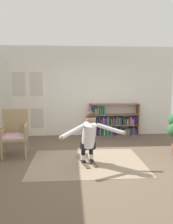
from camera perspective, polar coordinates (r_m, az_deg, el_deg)
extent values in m
plane|color=brown|center=(4.97, 0.63, -12.84)|extent=(7.20, 7.20, 0.00)
cube|color=silver|center=(7.26, -0.96, 5.34)|extent=(6.00, 0.10, 2.90)
cube|color=silver|center=(7.40, -16.97, 2.92)|extent=(0.55, 0.04, 2.35)
cube|color=beige|center=(7.36, -17.17, 6.92)|extent=(0.41, 0.01, 0.76)
cube|color=beige|center=(7.45, -16.83, -1.60)|extent=(0.41, 0.01, 0.64)
cube|color=silver|center=(7.30, -12.76, 3.00)|extent=(0.55, 0.04, 2.35)
cube|color=beige|center=(7.26, -12.91, 7.06)|extent=(0.41, 0.01, 0.76)
cube|color=beige|center=(7.35, -12.65, -1.58)|extent=(0.41, 0.01, 0.64)
cube|color=silver|center=(7.36, -15.21, 12.51)|extent=(1.22, 0.04, 0.10)
cube|color=gray|center=(4.95, 0.15, -12.86)|extent=(2.45, 1.80, 0.01)
cube|color=#855E49|center=(7.16, 0.90, -2.10)|extent=(0.04, 0.30, 1.06)
cube|color=#855E49|center=(7.46, 13.17, -1.91)|extent=(0.04, 0.30, 1.06)
cube|color=#855E49|center=(7.37, 7.09, -6.00)|extent=(1.59, 0.30, 0.02)
cube|color=#855E49|center=(7.30, 7.14, -3.36)|extent=(1.59, 0.30, 0.02)
cube|color=#855E49|center=(7.24, 7.18, -0.67)|extent=(1.59, 0.30, 0.02)
cube|color=#855E49|center=(7.20, 7.23, 2.06)|extent=(1.59, 0.30, 0.02)
cube|color=#456D55|center=(7.25, 1.27, -5.27)|extent=(0.07, 0.20, 0.21)
cube|color=#3E8541|center=(7.26, 1.76, -5.34)|extent=(0.05, 0.19, 0.18)
cube|color=#D5B55B|center=(7.25, 2.23, -4.90)|extent=(0.05, 0.19, 0.30)
cube|color=#612A66|center=(7.24, 2.62, -5.06)|extent=(0.03, 0.21, 0.26)
cube|color=navy|center=(7.25, 3.05, -5.27)|extent=(0.06, 0.20, 0.20)
cube|color=#439554|center=(7.27, 3.55, -4.88)|extent=(0.06, 0.16, 0.30)
cube|color=#2B5637|center=(7.28, 4.12, -5.01)|extent=(0.03, 0.19, 0.26)
cube|color=#7DC288|center=(7.31, 4.58, -5.18)|extent=(0.05, 0.19, 0.21)
cube|color=#236066|center=(7.28, 4.97, -5.14)|extent=(0.05, 0.20, 0.23)
cube|color=#537DCE|center=(7.30, 5.42, -5.13)|extent=(0.05, 0.23, 0.22)
cube|color=#275716|center=(7.32, 5.92, -5.28)|extent=(0.04, 0.24, 0.18)
cube|color=#2B9F79|center=(7.31, 6.33, -5.09)|extent=(0.06, 0.16, 0.23)
cube|color=#4D52C7|center=(7.34, 6.81, -4.95)|extent=(0.04, 0.15, 0.26)
cube|color=#442E58|center=(7.34, 7.16, -4.94)|extent=(0.04, 0.21, 0.26)
cube|color=#831984|center=(7.37, 7.50, -5.13)|extent=(0.04, 0.18, 0.21)
cube|color=#A23D8C|center=(7.38, 7.98, -5.12)|extent=(0.04, 0.19, 0.20)
cube|color=#1C698B|center=(7.39, 8.27, -5.13)|extent=(0.03, 0.20, 0.20)
cube|color=#3256A6|center=(7.39, 8.72, -4.87)|extent=(0.04, 0.22, 0.27)
cube|color=#681155|center=(7.39, 9.20, -5.03)|extent=(0.03, 0.18, 0.23)
cube|color=#5C6B34|center=(7.42, 9.58, -5.11)|extent=(0.07, 0.16, 0.20)
cube|color=tan|center=(7.43, 10.08, -5.06)|extent=(0.06, 0.16, 0.21)
cube|color=#78A4C2|center=(7.45, 10.54, -5.03)|extent=(0.03, 0.22, 0.21)
cube|color=brown|center=(7.44, 10.83, -5.00)|extent=(0.03, 0.22, 0.22)
cube|color=navy|center=(7.44, 11.14, -4.87)|extent=(0.03, 0.21, 0.26)
cube|color=purple|center=(7.46, 11.53, -5.01)|extent=(0.03, 0.20, 0.21)
cube|color=#379950|center=(7.47, 12.00, -4.88)|extent=(0.04, 0.19, 0.25)
cube|color=purple|center=(7.52, 12.49, -5.08)|extent=(0.05, 0.20, 0.18)
cube|color=#1CB595|center=(7.19, 1.24, -2.31)|extent=(0.05, 0.21, 0.27)
cube|color=#A84935|center=(7.19, 1.81, -2.47)|extent=(0.05, 0.24, 0.23)
cube|color=#388863|center=(7.18, 2.33, -2.56)|extent=(0.03, 0.19, 0.21)
cube|color=#6223C0|center=(7.18, 2.75, -2.64)|extent=(0.03, 0.22, 0.19)
cube|color=#125047|center=(7.20, 3.29, -2.33)|extent=(0.06, 0.15, 0.26)
cube|color=#583659|center=(7.20, 3.85, -2.60)|extent=(0.07, 0.20, 0.20)
cube|color=#C84DBC|center=(7.22, 4.33, -2.26)|extent=(0.03, 0.17, 0.27)
cube|color=#774FB8|center=(7.21, 4.73, -2.47)|extent=(0.04, 0.16, 0.23)
cube|color=navy|center=(7.22, 5.16, -2.35)|extent=(0.04, 0.23, 0.25)
cube|color=#3BAAB2|center=(7.23, 5.55, -2.24)|extent=(0.04, 0.17, 0.28)
cube|color=#481E56|center=(7.26, 5.88, -2.34)|extent=(0.03, 0.17, 0.24)
cube|color=olive|center=(7.27, 6.42, -2.49)|extent=(0.07, 0.17, 0.21)
cube|color=brown|center=(7.27, 6.95, -2.39)|extent=(0.05, 0.19, 0.23)
cube|color=blue|center=(7.30, 7.38, -2.54)|extent=(0.03, 0.18, 0.19)
cube|color=#3B6677|center=(7.29, 7.85, -2.23)|extent=(0.06, 0.14, 0.27)
cube|color=#9C6925|center=(7.31, 8.45, -2.32)|extent=(0.04, 0.15, 0.24)
cube|color=navy|center=(7.33, 8.91, -2.29)|extent=(0.08, 0.15, 0.25)
cube|color=#0F522A|center=(7.33, 9.50, -2.25)|extent=(0.04, 0.15, 0.26)
cube|color=brown|center=(7.37, 9.84, -2.46)|extent=(0.05, 0.22, 0.19)
cube|color=#769CC0|center=(7.38, 10.44, -2.48)|extent=(0.04, 0.21, 0.19)
cube|color=brown|center=(7.37, 10.85, -2.41)|extent=(0.04, 0.16, 0.21)
cube|color=#AA6697|center=(7.40, 11.34, -2.24)|extent=(0.06, 0.18, 0.25)
cube|color=#CE6A7A|center=(7.42, 11.81, -2.49)|extent=(0.04, 0.20, 0.18)
cube|color=#6A24CE|center=(7.43, 12.17, -2.07)|extent=(0.04, 0.15, 0.29)
cube|color=navy|center=(7.43, 12.63, -2.06)|extent=(0.03, 0.17, 0.30)
cube|color=#406B60|center=(7.12, 1.16, 0.23)|extent=(0.03, 0.23, 0.22)
cube|color=#19389C|center=(7.14, 1.55, 0.18)|extent=(0.05, 0.16, 0.21)
cube|color=navy|center=(7.12, 1.98, 0.10)|extent=(0.04, 0.23, 0.19)
cube|color=#A9A626|center=(7.14, 2.43, 0.14)|extent=(0.05, 0.15, 0.20)
cube|color=#3B637D|center=(7.16, 2.94, 0.33)|extent=(0.06, 0.22, 0.24)
cube|color=#8A9057|center=(7.16, 3.49, 0.31)|extent=(0.03, 0.15, 0.24)
cube|color=#26703C|center=(7.15, 4.06, 0.24)|extent=(0.05, 0.20, 0.22)
cube|color=#40727A|center=(7.16, 4.64, 0.29)|extent=(0.04, 0.18, 0.23)
cylinder|color=#96805A|center=(5.34, -21.21, -9.54)|extent=(0.06, 0.06, 0.42)
cylinder|color=#96805A|center=(5.27, -15.56, -9.52)|extent=(0.06, 0.06, 0.42)
cylinder|color=#96805A|center=(5.83, -20.31, -8.06)|extent=(0.06, 0.06, 0.42)
cylinder|color=#96805A|center=(5.77, -15.16, -8.02)|extent=(0.06, 0.06, 0.42)
cube|color=#96805A|center=(5.48, -18.16, -6.35)|extent=(0.67, 0.67, 0.06)
cube|color=#D7A1BC|center=(5.47, -18.18, -5.84)|extent=(0.60, 0.60, 0.04)
cube|color=#96805A|center=(5.68, -17.97, -2.27)|extent=(0.60, 0.13, 0.60)
cube|color=#96805A|center=(5.49, -21.04, -4.65)|extent=(0.13, 0.56, 0.28)
cube|color=#96805A|center=(5.42, -15.40, -4.57)|extent=(0.13, 0.56, 0.28)
cube|color=brown|center=(4.93, -0.87, -12.87)|extent=(0.27, 0.74, 0.01)
cube|color=brown|center=(5.22, -1.99, -11.31)|extent=(0.12, 0.13, 0.06)
cube|color=black|center=(4.90, -0.79, -12.68)|extent=(0.11, 0.14, 0.04)
cube|color=brown|center=(4.98, 1.16, -12.64)|extent=(0.27, 0.74, 0.01)
cube|color=brown|center=(5.27, -0.07, -11.12)|extent=(0.12, 0.13, 0.06)
cube|color=black|center=(4.95, 1.24, -12.45)|extent=(0.11, 0.14, 0.04)
cylinder|color=white|center=(4.89, -0.87, -11.64)|extent=(0.13, 0.13, 0.10)
cylinder|color=black|center=(4.83, -0.87, -9.39)|extent=(0.11, 0.11, 0.30)
cylinder|color=black|center=(4.76, -0.73, -8.59)|extent=(0.13, 0.13, 0.22)
cylinder|color=white|center=(4.94, 1.17, -11.42)|extent=(0.13, 0.13, 0.10)
cylinder|color=black|center=(4.88, 1.17, -9.20)|extent=(0.11, 0.11, 0.30)
cylinder|color=black|center=(4.82, 1.34, -8.41)|extent=(0.13, 0.13, 0.22)
cube|color=black|center=(4.80, 0.31, -8.71)|extent=(0.34, 0.25, 0.14)
cylinder|color=silver|center=(4.66, 0.62, -6.04)|extent=(0.38, 0.48, 0.58)
sphere|color=tan|center=(4.46, 1.19, -1.70)|extent=(0.24, 0.24, 0.20)
sphere|color=#382619|center=(4.46, 1.15, -1.18)|extent=(0.26, 0.26, 0.21)
cylinder|color=silver|center=(4.33, -3.62, -5.08)|extent=(0.50, 0.43, 0.24)
sphere|color=tan|center=(4.18, -6.59, -6.68)|extent=(0.11, 0.11, 0.09)
cylinder|color=silver|center=(4.60, 6.19, -4.37)|extent=(0.58, 0.19, 0.24)
sphere|color=tan|center=(4.62, 9.65, -5.38)|extent=(0.11, 0.11, 0.09)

